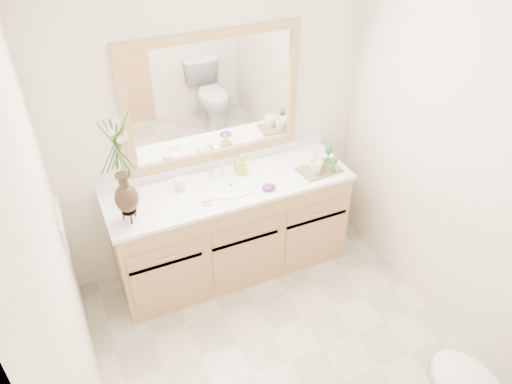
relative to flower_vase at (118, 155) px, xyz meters
name	(u,v)px	position (x,y,z in m)	size (l,w,h in m)	color
floor	(288,361)	(0.76, -0.91, -1.34)	(2.60, 2.60, 0.00)	beige
wall_back	(214,123)	(0.76, 0.39, -0.14)	(2.40, 0.02, 2.40)	white
wall_left	(68,295)	(-0.44, -0.91, -0.14)	(0.02, 2.60, 2.40)	white
wall_right	(467,176)	(1.96, -0.91, -0.14)	(0.02, 2.60, 2.40)	white
vanity	(232,229)	(0.76, 0.11, -0.94)	(1.80, 0.55, 0.80)	tan
counter	(230,186)	(0.76, 0.11, -0.53)	(1.84, 0.57, 0.03)	white
sink	(231,192)	(0.76, 0.09, -0.57)	(0.38, 0.34, 0.23)	white
mirror	(214,99)	(0.76, 0.37, 0.06)	(1.32, 0.04, 0.97)	white
switch_plate	(62,232)	(-0.42, -0.14, -0.36)	(0.02, 0.12, 0.12)	white
flower_vase	(118,155)	(0.00, 0.00, 0.00)	(0.18, 0.18, 0.75)	black
tumbler	(180,184)	(0.41, 0.20, -0.46)	(0.08, 0.08, 0.10)	white
soap_dish	(207,201)	(0.54, -0.03, -0.50)	(0.10, 0.10, 0.03)	white
soap_bottle	(241,165)	(0.90, 0.22, -0.44)	(0.07, 0.07, 0.15)	#A2CE30
purple_dish	(269,187)	(1.00, -0.06, -0.49)	(0.10, 0.08, 0.04)	#58246E
tray	(319,170)	(1.46, 0.00, -0.50)	(0.31, 0.21, 0.02)	brown
mug_left	(316,167)	(1.40, -0.03, -0.44)	(0.11, 0.10, 0.11)	white
mug_right	(318,160)	(1.46, 0.04, -0.44)	(0.11, 0.10, 0.11)	white
goblet_front	(334,161)	(1.54, -0.06, -0.41)	(0.06, 0.06, 0.13)	#25702B
goblet_back	(329,151)	(1.58, 0.08, -0.41)	(0.06, 0.06, 0.13)	#25702B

